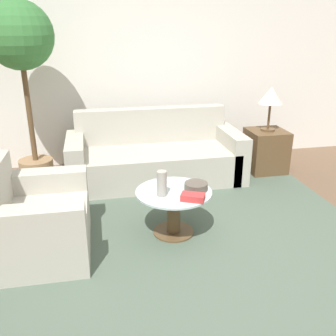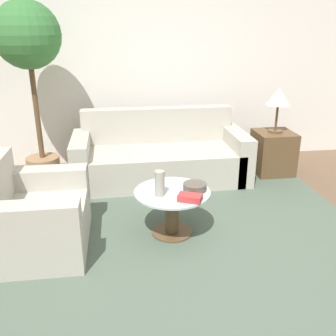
% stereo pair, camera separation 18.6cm
% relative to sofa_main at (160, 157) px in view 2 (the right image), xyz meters
% --- Properties ---
extents(ground_plane, '(14.00, 14.00, 0.00)m').
position_rel_sofa_main_xyz_m(ground_plane, '(0.06, -2.04, -0.27)').
color(ground_plane, brown).
extents(wall_back, '(10.00, 0.06, 2.60)m').
position_rel_sofa_main_xyz_m(wall_back, '(0.06, 0.76, 1.03)').
color(wall_back, white).
rests_on(wall_back, ground_plane).
extents(rug, '(3.59, 3.56, 0.01)m').
position_rel_sofa_main_xyz_m(rug, '(-0.07, -1.37, -0.27)').
color(rug, '#4C5B4C').
rests_on(rug, ground_plane).
extents(sofa_main, '(2.10, 0.88, 0.84)m').
position_rel_sofa_main_xyz_m(sofa_main, '(0.00, 0.00, 0.00)').
color(sofa_main, '#B2AD9E').
rests_on(sofa_main, ground_plane).
extents(armchair, '(0.82, 0.96, 0.80)m').
position_rel_sofa_main_xyz_m(armchair, '(-1.29, -1.43, 0.00)').
color(armchair, '#B2AD9E').
rests_on(armchair, ground_plane).
extents(coffee_table, '(0.68, 0.68, 0.42)m').
position_rel_sofa_main_xyz_m(coffee_table, '(-0.07, -1.37, 0.00)').
color(coffee_table, brown).
rests_on(coffee_table, ground_plane).
extents(side_table, '(0.47, 0.47, 0.55)m').
position_rel_sofa_main_xyz_m(side_table, '(1.46, -0.04, 0.00)').
color(side_table, brown).
rests_on(side_table, ground_plane).
extents(table_lamp, '(0.30, 0.30, 0.55)m').
position_rel_sofa_main_xyz_m(table_lamp, '(1.46, -0.04, 0.70)').
color(table_lamp, brown).
rests_on(table_lamp, side_table).
extents(potted_plant, '(0.73, 0.73, 2.07)m').
position_rel_sofa_main_xyz_m(potted_plant, '(-1.42, 0.09, 1.26)').
color(potted_plant, '#93704C').
rests_on(potted_plant, ground_plane).
extents(vase, '(0.09, 0.09, 0.22)m').
position_rel_sofa_main_xyz_m(vase, '(-0.18, -1.43, 0.26)').
color(vase, '#9E998E').
rests_on(vase, coffee_table).
extents(bowl, '(0.21, 0.21, 0.06)m').
position_rel_sofa_main_xyz_m(bowl, '(0.14, -1.37, 0.18)').
color(bowl, brown).
rests_on(bowl, coffee_table).
extents(book_stack, '(0.23, 0.19, 0.06)m').
position_rel_sofa_main_xyz_m(book_stack, '(0.05, -1.58, 0.18)').
color(book_stack, '#BC3333').
rests_on(book_stack, coffee_table).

